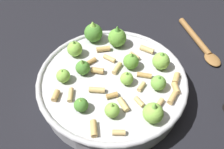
# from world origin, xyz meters

# --- Properties ---
(ground_plane) EXTENTS (2.40, 2.40, 0.00)m
(ground_plane) POSITION_xyz_m (0.00, 0.00, 0.00)
(ground_plane) COLOR black
(cooking_pan) EXTENTS (0.32, 0.32, 0.11)m
(cooking_pan) POSITION_xyz_m (0.00, 0.00, 0.03)
(cooking_pan) COLOR #B7B7BC
(cooking_pan) RESTS_ON ground
(wooden_spoon) EXTENTS (0.17, 0.15, 0.02)m
(wooden_spoon) POSITION_xyz_m (0.25, -0.15, 0.01)
(wooden_spoon) COLOR olive
(wooden_spoon) RESTS_ON ground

